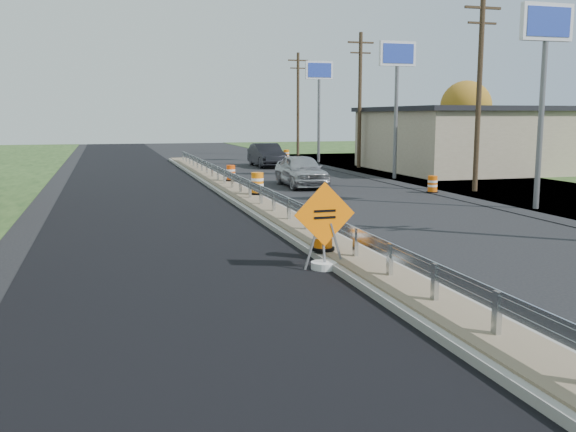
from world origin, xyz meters
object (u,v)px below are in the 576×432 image
object	(u,v)px
caution_sign	(324,247)
barrel_median_near	(323,234)
car_dark_mid	(267,155)
car_silver	(301,171)
barrel_shoulder_far	(286,155)
barrel_median_mid	(257,184)
barrel_median_far	(231,173)
barrel_shoulder_near	(432,185)

from	to	relation	value
caution_sign	barrel_median_near	world-z (taller)	caution_sign
caution_sign	car_dark_mid	world-z (taller)	caution_sign
barrel_median_near	car_dark_mid	xyz separation A→B (m)	(6.03, 30.11, 0.19)
caution_sign	car_silver	size ratio (longest dim) A/B	0.43
caution_sign	barrel_shoulder_far	world-z (taller)	caution_sign
barrel_median_mid	caution_sign	bearing A→B (deg)	-96.27
barrel_median_near	car_silver	xyz separation A→B (m)	(4.53, 16.66, 0.19)
barrel_median_far	barrel_shoulder_near	distance (m)	10.61
barrel_shoulder_near	car_dark_mid	bearing A→B (deg)	101.70
barrel_median_far	barrel_shoulder_far	world-z (taller)	barrel_median_far
barrel_median_near	barrel_median_mid	bearing A→B (deg)	84.80
caution_sign	barrel_median_near	size ratio (longest dim) A/B	2.40
car_dark_mid	barrel_median_mid	bearing A→B (deg)	-105.62
barrel_shoulder_far	car_dark_mid	bearing A→B (deg)	-116.74
barrel_median_mid	barrel_median_far	distance (m)	6.19
barrel_median_near	barrel_median_far	world-z (taller)	barrel_median_near
barrel_shoulder_far	car_silver	size ratio (longest dim) A/B	0.17
barrel_shoulder_near	barrel_shoulder_far	distance (m)	24.72
barrel_shoulder_near	barrel_shoulder_far	xyz separation A→B (m)	(-0.31, 24.72, 0.01)
barrel_median_near	barrel_shoulder_near	xyz separation A→B (m)	(9.75, 12.15, -0.26)
barrel_shoulder_near	car_dark_mid	world-z (taller)	car_dark_mid
car_silver	car_dark_mid	xyz separation A→B (m)	(1.50, 13.45, 0.01)
barrel_median_far	car_dark_mid	world-z (taller)	car_dark_mid
barrel_median_mid	car_silver	world-z (taller)	car_silver
barrel_median_near	car_dark_mid	distance (m)	30.70
caution_sign	barrel_median_far	size ratio (longest dim) A/B	2.51
barrel_median_near	barrel_median_far	size ratio (longest dim) A/B	1.05
car_dark_mid	car_silver	bearing A→B (deg)	-96.66
barrel_median_far	barrel_median_near	bearing A→B (deg)	-93.44
car_silver	car_dark_mid	distance (m)	13.53
barrel_median_far	car_silver	bearing A→B (deg)	-25.39
barrel_shoulder_near	car_silver	xyz separation A→B (m)	(-5.22, 4.50, 0.44)
barrel_median_mid	barrel_median_far	bearing A→B (deg)	90.00
caution_sign	barrel_median_mid	world-z (taller)	caution_sign
barrel_median_mid	barrel_shoulder_far	bearing A→B (deg)	71.39
caution_sign	barrel_median_mid	distance (m)	13.28
caution_sign	car_silver	world-z (taller)	caution_sign
barrel_median_far	car_dark_mid	xyz separation A→B (m)	(4.93, 11.82, 0.21)
barrel_median_far	caution_sign	bearing A→B (deg)	-94.28
barrel_median_mid	barrel_shoulder_far	size ratio (longest dim) A/B	1.14
barrel_shoulder_far	barrel_median_mid	bearing A→B (deg)	-108.61
caution_sign	barrel_median_mid	bearing A→B (deg)	81.84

